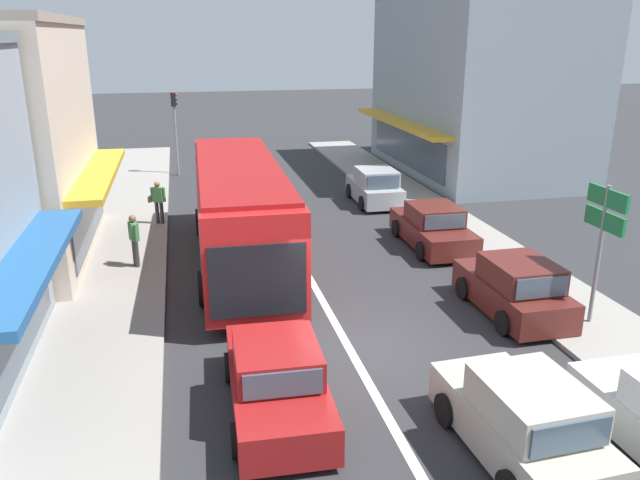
# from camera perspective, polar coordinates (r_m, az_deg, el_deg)

# --- Properties ---
(ground_plane) EXTENTS (140.00, 140.00, 0.00)m
(ground_plane) POSITION_cam_1_polar(r_m,az_deg,el_deg) (14.70, 2.69, -9.89)
(ground_plane) COLOR #2D2D30
(lane_centre_line) EXTENTS (0.20, 28.00, 0.01)m
(lane_centre_line) POSITION_cam_1_polar(r_m,az_deg,el_deg) (18.22, -0.61, -4.08)
(lane_centre_line) COLOR silver
(lane_centre_line) RESTS_ON ground
(sidewalk_left) EXTENTS (5.20, 44.00, 0.14)m
(sidewalk_left) POSITION_cam_1_polar(r_m,az_deg,el_deg) (20.00, -21.34, -3.11)
(sidewalk_left) COLOR gray
(sidewalk_left) RESTS_ON ground
(kerb_right) EXTENTS (2.80, 44.00, 0.12)m
(kerb_right) POSITION_cam_1_polar(r_m,az_deg,el_deg) (21.98, 14.28, -0.53)
(kerb_right) COLOR gray
(kerb_right) RESTS_ON ground
(building_right_far) EXTENTS (8.35, 12.38, 9.08)m
(building_right_far) POSITION_cam_1_polar(r_m,az_deg,el_deg) (33.80, 14.13, 13.68)
(building_right_far) COLOR #84939E
(building_right_far) RESTS_ON ground
(city_bus) EXTENTS (2.93, 10.91, 3.23)m
(city_bus) POSITION_cam_1_polar(r_m,az_deg,el_deg) (19.42, -7.36, 3.04)
(city_bus) COLOR red
(city_bus) RESTS_ON ground
(hatchback_queue_gap_filler) EXTENTS (1.95, 3.77, 1.54)m
(hatchback_queue_gap_filler) POSITION_cam_1_polar(r_m,az_deg,el_deg) (11.51, 18.05, -15.48)
(hatchback_queue_gap_filler) COLOR #B7B29E
(hatchback_queue_gap_filler) RESTS_ON ground
(sedan_behind_bus_near) EXTENTS (2.01, 4.26, 1.47)m
(sedan_behind_bus_near) POSITION_cam_1_polar(r_m,az_deg,el_deg) (12.22, -3.97, -12.67)
(sedan_behind_bus_near) COLOR maroon
(sedan_behind_bus_near) RESTS_ON ground
(parked_hatchback_kerb_second) EXTENTS (1.85, 3.72, 1.54)m
(parked_hatchback_kerb_second) POSITION_cam_1_polar(r_m,az_deg,el_deg) (16.86, 17.34, -4.27)
(parked_hatchback_kerb_second) COLOR #561E19
(parked_hatchback_kerb_second) RESTS_ON ground
(parked_sedan_kerb_third) EXTENTS (1.95, 4.23, 1.47)m
(parked_sedan_kerb_third) POSITION_cam_1_polar(r_m,az_deg,el_deg) (21.60, 10.28, 1.10)
(parked_sedan_kerb_third) COLOR #561E19
(parked_sedan_kerb_third) RESTS_ON ground
(parked_hatchback_kerb_rear) EXTENTS (1.89, 3.74, 1.54)m
(parked_hatchback_kerb_rear) POSITION_cam_1_polar(r_m,az_deg,el_deg) (26.87, 5.03, 4.82)
(parked_hatchback_kerb_rear) COLOR #9EA3A8
(parked_hatchback_kerb_rear) RESTS_ON ground
(traffic_light_downstreet) EXTENTS (0.33, 0.24, 4.20)m
(traffic_light_downstreet) POSITION_cam_1_polar(r_m,az_deg,el_deg) (32.76, -13.13, 10.66)
(traffic_light_downstreet) COLOR gray
(traffic_light_downstreet) RESTS_ON ground
(directional_road_sign) EXTENTS (0.10, 1.40, 3.60)m
(directional_road_sign) POSITION_cam_1_polar(r_m,az_deg,el_deg) (16.23, 24.54, 1.48)
(directional_road_sign) COLOR gray
(directional_road_sign) RESTS_ON ground
(pedestrian_with_handbag_near) EXTENTS (0.66, 0.38, 1.63)m
(pedestrian_with_handbag_near) POSITION_cam_1_polar(r_m,az_deg,el_deg) (24.12, -14.59, 3.60)
(pedestrian_with_handbag_near) COLOR #333338
(pedestrian_with_handbag_near) RESTS_ON sidewalk_left
(pedestrian_browsing_midblock) EXTENTS (0.33, 0.54, 1.63)m
(pedestrian_browsing_midblock) POSITION_cam_1_polar(r_m,az_deg,el_deg) (19.78, -16.63, 0.23)
(pedestrian_browsing_midblock) COLOR #333338
(pedestrian_browsing_midblock) RESTS_ON sidewalk_left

